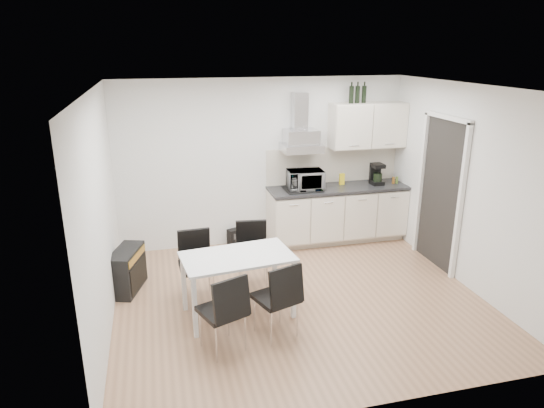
# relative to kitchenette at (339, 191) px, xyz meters

# --- Properties ---
(ground) EXTENTS (4.50, 4.50, 0.00)m
(ground) POSITION_rel_kitchenette_xyz_m (-1.19, -1.73, -0.83)
(ground) COLOR #A97C5A
(ground) RESTS_ON ground
(wall_back) EXTENTS (4.50, 0.10, 2.60)m
(wall_back) POSITION_rel_kitchenette_xyz_m (-1.19, 0.27, 0.47)
(wall_back) COLOR silver
(wall_back) RESTS_ON ground
(wall_front) EXTENTS (4.50, 0.10, 2.60)m
(wall_front) POSITION_rel_kitchenette_xyz_m (-1.19, -3.73, 0.47)
(wall_front) COLOR silver
(wall_front) RESTS_ON ground
(wall_left) EXTENTS (0.10, 4.00, 2.60)m
(wall_left) POSITION_rel_kitchenette_xyz_m (-3.44, -1.73, 0.47)
(wall_left) COLOR silver
(wall_left) RESTS_ON ground
(wall_right) EXTENTS (0.10, 4.00, 2.60)m
(wall_right) POSITION_rel_kitchenette_xyz_m (1.06, -1.73, 0.47)
(wall_right) COLOR silver
(wall_right) RESTS_ON ground
(ceiling) EXTENTS (4.50, 4.50, 0.00)m
(ceiling) POSITION_rel_kitchenette_xyz_m (-1.19, -1.73, 1.77)
(ceiling) COLOR white
(ceiling) RESTS_ON wall_back
(doorway) EXTENTS (0.08, 1.04, 2.10)m
(doorway) POSITION_rel_kitchenette_xyz_m (1.02, -1.18, 0.22)
(doorway) COLOR white
(doorway) RESTS_ON ground
(kitchenette) EXTENTS (2.22, 0.64, 2.52)m
(kitchenette) POSITION_rel_kitchenette_xyz_m (0.00, 0.00, 0.00)
(kitchenette) COLOR beige
(kitchenette) RESTS_ON ground
(dining_table) EXTENTS (1.33, 0.86, 0.75)m
(dining_table) POSITION_rel_kitchenette_xyz_m (-1.99, -1.90, -0.17)
(dining_table) COLOR white
(dining_table) RESTS_ON ground
(chair_far_left) EXTENTS (0.47, 0.52, 0.88)m
(chair_far_left) POSITION_rel_kitchenette_xyz_m (-2.42, -1.45, -0.39)
(chair_far_left) COLOR black
(chair_far_left) RESTS_ON ground
(chair_far_right) EXTENTS (0.50, 0.55, 0.88)m
(chair_far_right) POSITION_rel_kitchenette_xyz_m (-1.69, -1.31, -0.39)
(chair_far_right) COLOR black
(chair_far_right) RESTS_ON ground
(chair_near_left) EXTENTS (0.59, 0.63, 0.88)m
(chair_near_left) POSITION_rel_kitchenette_xyz_m (-2.27, -2.56, -0.39)
(chair_near_left) COLOR black
(chair_near_left) RESTS_ON ground
(chair_near_right) EXTENTS (0.58, 0.62, 0.88)m
(chair_near_right) POSITION_rel_kitchenette_xyz_m (-1.67, -2.43, -0.39)
(chair_near_right) COLOR black
(chair_near_right) RESTS_ON ground
(guitar_amp) EXTENTS (0.48, 0.73, 0.56)m
(guitar_amp) POSITION_rel_kitchenette_xyz_m (-3.28, -0.97, -0.55)
(guitar_amp) COLOR black
(guitar_amp) RESTS_ON ground
(floor_speaker) EXTENTS (0.20, 0.19, 0.27)m
(floor_speaker) POSITION_rel_kitchenette_xyz_m (-1.70, 0.17, -0.70)
(floor_speaker) COLOR black
(floor_speaker) RESTS_ON ground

